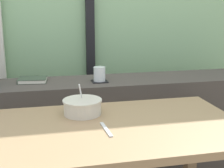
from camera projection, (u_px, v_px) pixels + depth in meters
window_divider_post at (90, 1)px, 2.55m from camera, size 0.07×0.05×2.60m
dark_console_ledge at (88, 137)px, 2.16m from camera, size 2.80×0.37×0.79m
breakfast_table at (110, 146)px, 1.48m from camera, size 1.25×0.71×0.73m
coaster_square at (100, 81)px, 2.04m from camera, size 0.10×0.10×0.00m
juice_glass at (99, 75)px, 2.03m from camera, size 0.08×0.08×0.09m
closed_book at (32, 80)px, 2.03m from camera, size 0.19×0.15×0.03m
soup_bowl at (82, 107)px, 1.60m from camera, size 0.20×0.20×0.16m
fork_utensil at (106, 129)px, 1.41m from camera, size 0.03×0.17×0.01m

